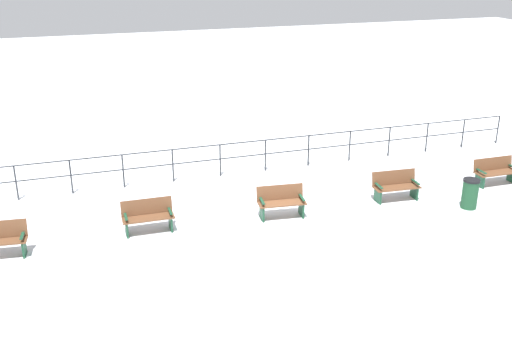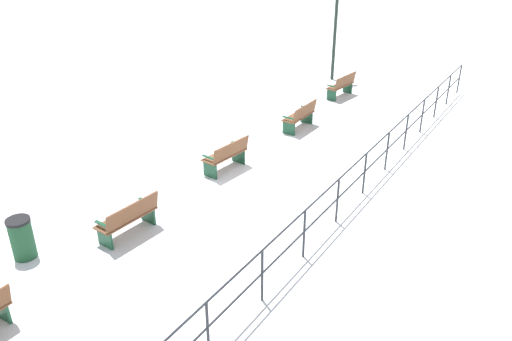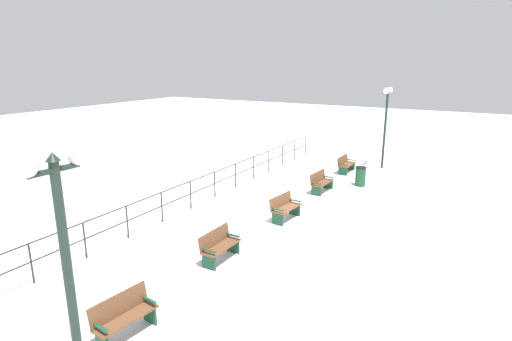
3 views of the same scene
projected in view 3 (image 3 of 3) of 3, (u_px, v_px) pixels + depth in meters
name	position (u px, v px, depth m)	size (l,w,h in m)	color
ground_plane	(283.00, 219.00, 14.90)	(80.00, 80.00, 0.00)	white
bench_nearest	(124.00, 316.00, 8.45)	(0.65, 1.43, 0.90)	brown
bench_second	(219.00, 245.00, 11.71)	(0.57, 1.40, 0.89)	brown
bench_third	(285.00, 207.00, 14.76)	(0.72, 1.42, 0.90)	brown
bench_fourth	(321.00, 182.00, 17.96)	(0.66, 1.46, 0.88)	brown
bench_fifth	(346.00, 164.00, 21.16)	(0.58, 1.47, 0.85)	brown
lamppost_near	(64.00, 247.00, 5.48)	(0.30, 1.02, 4.51)	#1E2D23
lamppost_middle	(387.00, 109.00, 21.30)	(0.32, 1.06, 4.31)	#1E2D23
waterfront_railing	(203.00, 185.00, 16.45)	(0.05, 21.00, 1.14)	#26282D
trash_bin	(360.00, 176.00, 18.82)	(0.49, 0.49, 0.91)	#1E4C2D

